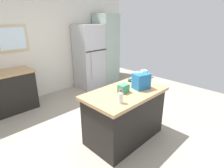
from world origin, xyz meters
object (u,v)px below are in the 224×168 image
Objects in this scene: tall_cabinet at (106,49)px; small_box at (123,88)px; kitchen_island at (125,115)px; bottle at (121,97)px; ear_defenders at (132,80)px; shopping_bag at (141,81)px; refrigerator at (89,57)px.

tall_cabinet reaches higher than small_box.
kitchen_island is at bearing 2.41° from small_box.
small_box is at bearing 35.73° from bottle.
bottle reaches higher than ear_defenders.
shopping_bag is at bearing -18.34° from kitchen_island.
ear_defenders is (0.48, 0.25, 0.45)m from kitchen_island.
kitchen_island is 8.39× the size of small_box.
small_box is (-1.24, -2.42, 0.04)m from refrigerator.
small_box is at bearing -117.12° from refrigerator.
bottle is 1.02× the size of ear_defenders.
tall_cabinet is (1.88, 2.42, 0.60)m from kitchen_island.
refrigerator is 3.07m from bottle.
shopping_bag is 1.89× the size of small_box.
refrigerator is at bearing 71.78° from ear_defenders.
tall_cabinet is 12.94× the size of small_box.
bottle is (-0.65, -0.13, -0.04)m from shopping_bag.
bottle is at bearing -150.19° from ear_defenders.
refrigerator is 2.28m from ear_defenders.
small_box is 0.38m from bottle.
kitchen_island is at bearing -127.83° from tall_cabinet.
refrigerator is at bearing 70.25° from shopping_bag.
kitchen_island is 0.64m from shopping_bag.
small_box is at bearing -128.52° from tall_cabinet.
tall_cabinet reaches higher than ear_defenders.
ear_defenders is at bearing 25.93° from small_box.
refrigerator is 2.67m from shopping_bag.
shopping_bag is 0.41m from ear_defenders.
bottle reaches higher than kitchen_island.
ear_defenders is (-0.71, -2.16, -0.01)m from refrigerator.
ear_defenders is at bearing -108.22° from refrigerator.
small_box is at bearing 164.47° from shopping_bag.
ear_defenders is at bearing -122.89° from tall_cabinet.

